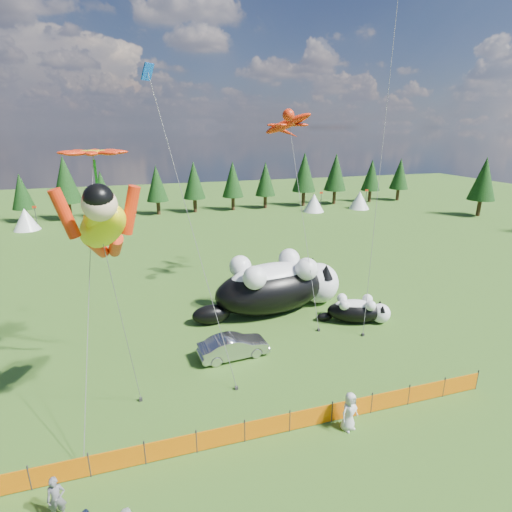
{
  "coord_description": "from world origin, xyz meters",
  "views": [
    {
      "loc": [
        -4.49,
        -16.03,
        12.51
      ],
      "look_at": [
        1.63,
        4.0,
        5.75
      ],
      "focal_mm": 28.0,
      "sensor_mm": 36.0,
      "label": 1
    }
  ],
  "objects": [
    {
      "name": "ground",
      "position": [
        0.0,
        0.0,
        0.0
      ],
      "size": [
        160.0,
        160.0,
        0.0
      ],
      "primitive_type": "plane",
      "color": "#143509",
      "rests_on": "ground"
    },
    {
      "name": "safety_fence",
      "position": [
        0.0,
        -3.0,
        0.5
      ],
      "size": [
        22.06,
        0.06,
        1.1
      ],
      "color": "#262626",
      "rests_on": "ground"
    },
    {
      "name": "tree_line",
      "position": [
        0.0,
        45.0,
        4.0
      ],
      "size": [
        90.0,
        4.0,
        8.0
      ],
      "primitive_type": null,
      "color": "black",
      "rests_on": "ground"
    },
    {
      "name": "festival_tents",
      "position": [
        11.0,
        40.0,
        1.4
      ],
      "size": [
        50.0,
        3.2,
        2.8
      ],
      "primitive_type": null,
      "color": "white",
      "rests_on": "ground"
    },
    {
      "name": "cat_large",
      "position": [
        4.62,
        8.54,
        1.92
      ],
      "size": [
        11.18,
        5.05,
        4.05
      ],
      "rotation": [
        0.0,
        0.0,
        0.14
      ],
      "color": "black",
      "rests_on": "ground"
    },
    {
      "name": "cat_small",
      "position": [
        9.17,
        5.24,
        0.84
      ],
      "size": [
        4.72,
        2.91,
        1.77
      ],
      "rotation": [
        0.0,
        0.0,
        -0.36
      ],
      "color": "black",
      "rests_on": "ground"
    },
    {
      "name": "car",
      "position": [
        0.13,
        3.44,
        0.66
      ],
      "size": [
        4.1,
        1.74,
        1.32
      ],
      "primitive_type": "imported",
      "rotation": [
        0.0,
        0.0,
        1.66
      ],
      "color": "#B3B3B8",
      "rests_on": "ground"
    },
    {
      "name": "spectator_a",
      "position": [
        -7.86,
        -4.46,
        0.81
      ],
      "size": [
        0.61,
        0.42,
        1.63
      ],
      "primitive_type": "imported",
      "rotation": [
        0.0,
        0.0,
        0.05
      ],
      "color": "slate",
      "rests_on": "ground"
    },
    {
      "name": "spectator_e",
      "position": [
        3.5,
        -3.6,
        0.9
      ],
      "size": [
        1.01,
        0.81,
        1.8
      ],
      "primitive_type": "imported",
      "rotation": [
        0.0,
        0.0,
        0.3
      ],
      "color": "silver",
      "rests_on": "ground"
    },
    {
      "name": "superhero_kite",
      "position": [
        -5.8,
        -0.14,
        8.88
      ],
      "size": [
        5.68,
        5.91,
        11.11
      ],
      "color": "yellow",
      "rests_on": "ground"
    },
    {
      "name": "gecko_kite",
      "position": [
        6.77,
        12.84,
        12.77
      ],
      "size": [
        5.76,
        11.09,
        14.99
      ],
      "color": "red",
      "rests_on": "ground"
    },
    {
      "name": "flower_kite",
      "position": [
        -6.1,
        3.73,
        11.28
      ],
      "size": [
        3.04,
        7.89,
        12.99
      ],
      "color": "red",
      "rests_on": "ground"
    },
    {
      "name": "diamond_kite_a",
      "position": [
        -3.26,
        4.72,
        14.36
      ],
      "size": [
        3.46,
        4.95,
        16.09
      ],
      "color": "#0B4AB1",
      "rests_on": "ground"
    }
  ]
}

